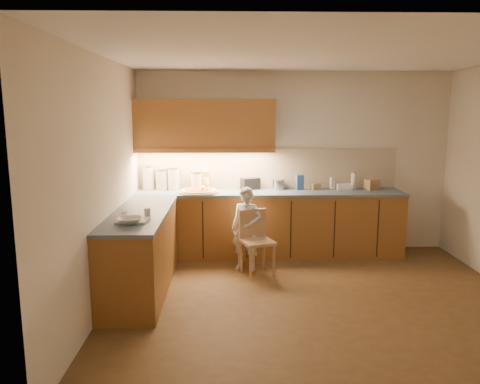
{
  "coord_description": "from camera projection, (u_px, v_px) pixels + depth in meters",
  "views": [
    {
      "loc": [
        -0.95,
        -4.78,
        2.05
      ],
      "look_at": [
        -0.8,
        1.2,
        1.0
      ],
      "focal_mm": 35.0,
      "sensor_mm": 36.0,
      "label": 1
    }
  ],
  "objects": [
    {
      "name": "steel_pot",
      "position": [
        278.0,
        184.0,
        6.74
      ],
      "size": [
        0.19,
        0.19,
        0.15
      ],
      "color": "#AEAEB3",
      "rests_on": "l_counter"
    },
    {
      "name": "upper_cabinets",
      "position": [
        205.0,
        125.0,
        6.53
      ],
      "size": [
        1.95,
        0.36,
        0.73
      ],
      "color": "#925F2A",
      "rests_on": "ground"
    },
    {
      "name": "flat_pack",
      "position": [
        344.0,
        187.0,
        6.73
      ],
      "size": [
        0.21,
        0.15,
        0.08
      ],
      "primitive_type": "cube",
      "rotation": [
        0.0,
        0.0,
        -0.03
      ],
      "color": "white",
      "rests_on": "l_counter"
    },
    {
      "name": "card_box_a",
      "position": [
        316.0,
        186.0,
        6.73
      ],
      "size": [
        0.15,
        0.12,
        0.09
      ],
      "primitive_type": "cube",
      "rotation": [
        0.0,
        0.0,
        0.28
      ],
      "color": "tan",
      "rests_on": "l_counter"
    },
    {
      "name": "oil_jug",
      "position": [
        206.0,
        180.0,
        6.71
      ],
      "size": [
        0.12,
        0.09,
        0.32
      ],
      "rotation": [
        0.0,
        0.0,
        -0.14
      ],
      "color": "#AD9122",
      "rests_on": "l_counter"
    },
    {
      "name": "card_box_b",
      "position": [
        372.0,
        184.0,
        6.72
      ],
      "size": [
        0.24,
        0.21,
        0.15
      ],
      "primitive_type": "cube",
      "rotation": [
        0.0,
        0.0,
        0.41
      ],
      "color": "tan",
      "rests_on": "l_counter"
    },
    {
      "name": "room",
      "position": [
        321.0,
        147.0,
        4.79
      ],
      "size": [
        4.54,
        4.5,
        2.62
      ],
      "color": "#52381C",
      "rests_on": "ground"
    },
    {
      "name": "canister_c",
      "position": [
        174.0,
        178.0,
        6.68
      ],
      "size": [
        0.18,
        0.18,
        0.33
      ],
      "rotation": [
        0.0,
        0.0,
        -0.03
      ],
      "color": "silver",
      "rests_on": "l_counter"
    },
    {
      "name": "wooden_chair",
      "position": [
        256.0,
        237.0,
        5.88
      ],
      "size": [
        0.47,
        0.47,
        0.81
      ],
      "rotation": [
        0.0,
        0.0,
        0.34
      ],
      "color": "tan",
      "rests_on": "ground"
    },
    {
      "name": "canister_d",
      "position": [
        196.0,
        181.0,
        6.68
      ],
      "size": [
        0.16,
        0.16,
        0.27
      ],
      "rotation": [
        0.0,
        0.0,
        -0.42
      ],
      "color": "silver",
      "rests_on": "l_counter"
    },
    {
      "name": "l_counter",
      "position": [
        231.0,
        231.0,
        6.21
      ],
      "size": [
        3.77,
        2.62,
        0.92
      ],
      "color": "#925F2A",
      "rests_on": "ground"
    },
    {
      "name": "mixing_bowl",
      "position": [
        130.0,
        221.0,
        4.71
      ],
      "size": [
        0.29,
        0.29,
        0.06
      ],
      "primitive_type": "imported",
      "rotation": [
        0.0,
        0.0,
        0.15
      ],
      "color": "white",
      "rests_on": "l_counter"
    },
    {
      "name": "child",
      "position": [
        246.0,
        229.0,
        6.02
      ],
      "size": [
        0.46,
        0.38,
        1.08
      ],
      "primitive_type": "imported",
      "rotation": [
        0.0,
        0.0,
        -0.36
      ],
      "color": "silver",
      "rests_on": "ground"
    },
    {
      "name": "canister_a",
      "position": [
        148.0,
        177.0,
        6.7
      ],
      "size": [
        0.18,
        0.18,
        0.35
      ],
      "rotation": [
        0.0,
        0.0,
        0.41
      ],
      "color": "beige",
      "rests_on": "l_counter"
    },
    {
      "name": "canister_b",
      "position": [
        162.0,
        179.0,
        6.68
      ],
      "size": [
        0.18,
        0.18,
        0.31
      ],
      "rotation": [
        0.0,
        0.0,
        -0.12
      ],
      "color": "beige",
      "rests_on": "l_counter"
    },
    {
      "name": "blue_box",
      "position": [
        300.0,
        182.0,
        6.71
      ],
      "size": [
        0.12,
        0.09,
        0.21
      ],
      "primitive_type": "cube",
      "rotation": [
        0.0,
        0.0,
        0.2
      ],
      "color": "#3558A0",
      "rests_on": "l_counter"
    },
    {
      "name": "white_bottle",
      "position": [
        332.0,
        183.0,
        6.75
      ],
      "size": [
        0.07,
        0.07,
        0.17
      ],
      "primitive_type": "cube",
      "rotation": [
        0.0,
        0.0,
        0.22
      ],
      "color": "silver",
      "rests_on": "l_counter"
    },
    {
      "name": "toaster",
      "position": [
        250.0,
        184.0,
        6.74
      ],
      "size": [
        0.3,
        0.24,
        0.17
      ],
      "rotation": [
        0.0,
        0.0,
        0.42
      ],
      "color": "black",
      "rests_on": "l_counter"
    },
    {
      "name": "dough_cloth",
      "position": [
        132.0,
        221.0,
        4.79
      ],
      "size": [
        0.31,
        0.25,
        0.02
      ],
      "primitive_type": "cube",
      "rotation": [
        0.0,
        0.0,
        -0.02
      ],
      "color": "silver",
      "rests_on": "l_counter"
    },
    {
      "name": "pizza_on_board",
      "position": [
        199.0,
        191.0,
        6.46
      ],
      "size": [
        0.56,
        0.56,
        0.22
      ],
      "rotation": [
        0.0,
        0.0,
        -0.17
      ],
      "color": "tan",
      "rests_on": "l_counter"
    },
    {
      "name": "spice_jar_b",
      "position": [
        147.0,
        212.0,
        5.03
      ],
      "size": [
        0.07,
        0.07,
        0.09
      ],
      "primitive_type": "cylinder",
      "rotation": [
        0.0,
        0.0,
        -0.06
      ],
      "color": "silver",
      "rests_on": "l_counter"
    },
    {
      "name": "backsplash",
      "position": [
        268.0,
        168.0,
        6.82
      ],
      "size": [
        3.75,
        0.02,
        0.58
      ],
      "primitive_type": "cube",
      "color": "#C4B698",
      "rests_on": "l_counter"
    },
    {
      "name": "tall_jar",
      "position": [
        354.0,
        181.0,
        6.74
      ],
      "size": [
        0.08,
        0.08,
        0.25
      ],
      "rotation": [
        0.0,
        0.0,
        0.38
      ],
      "color": "white",
      "rests_on": "l_counter"
    },
    {
      "name": "spice_jar_a",
      "position": [
        124.0,
        215.0,
        4.92
      ],
      "size": [
        0.07,
        0.07,
        0.08
      ],
      "primitive_type": "cylinder",
      "rotation": [
        0.0,
        0.0,
        -0.17
      ],
      "color": "white",
      "rests_on": "l_counter"
    }
  ]
}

